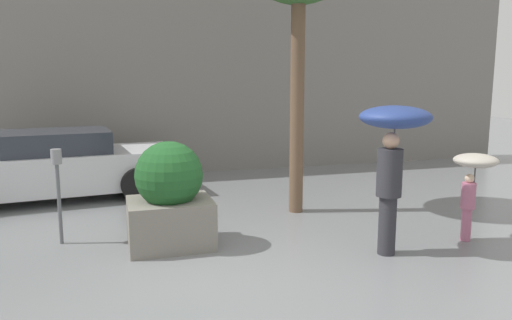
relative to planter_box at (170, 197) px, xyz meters
name	(u,v)px	position (x,y,z in m)	size (l,w,h in m)	color
ground_plane	(241,275)	(0.64, -1.23, -0.67)	(40.00, 40.00, 0.00)	slate
building_facade	(167,44)	(0.64, 5.27, 2.33)	(18.00, 0.30, 6.00)	gray
planter_box	(170,197)	(0.00, 0.00, 0.00)	(1.10, 0.90, 1.42)	gray
person_adult	(393,140)	(2.68, -1.03, 0.80)	(0.90, 0.90, 1.89)	#2D2D33
person_child	(474,172)	(4.01, -0.94, 0.29)	(0.59, 0.59, 1.22)	#B76684
parked_car_near	(54,166)	(-1.74, 3.35, -0.07)	(4.63, 2.26, 1.26)	silver
parking_meter	(57,176)	(-1.42, 0.52, 0.27)	(0.14, 0.14, 1.30)	#595B60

